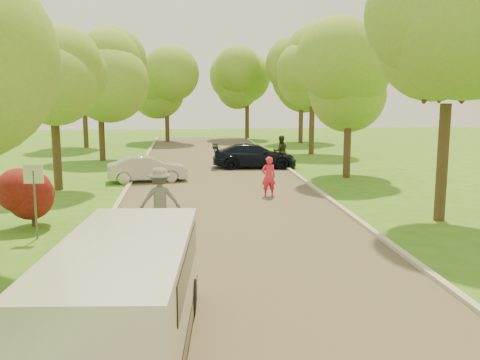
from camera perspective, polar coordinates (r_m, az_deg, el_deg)
name	(u,v)px	position (r m, az deg, el deg)	size (l,w,h in m)	color
ground	(254,280)	(12.28, 1.56, -10.57)	(100.00, 100.00, 0.00)	#3D6B19
road	(227,205)	(19.95, -1.41, -2.73)	(8.00, 60.00, 0.01)	#4C4438
curb_left	(116,206)	(20.04, -13.04, -2.75)	(0.18, 60.00, 0.12)	#B2AD9E
curb_right	(333,202)	(20.64, 9.88, -2.30)	(0.18, 60.00, 0.12)	#B2AD9E
street_sign	(34,186)	(16.24, -21.11, -0.55)	(0.55, 0.06, 2.17)	#59595E
red_shrub	(32,192)	(17.88, -21.33, -1.22)	(1.70, 1.70, 1.95)	#382619
tree_l_midb	(57,82)	(24.04, -18.91, 9.83)	(4.30, 4.20, 6.62)	#382619
tree_l_far	(103,70)	(33.82, -14.44, 11.26)	(4.92, 4.80, 7.79)	#382619
tree_r_mida	(456,48)	(18.57, 22.07, 12.88)	(5.13, 5.00, 7.95)	#382619
tree_r_midb	(353,77)	(26.71, 12.00, 10.67)	(4.51, 4.40, 7.01)	#382619
tree_r_far	(316,67)	(36.54, 8.15, 11.87)	(5.33, 5.20, 8.34)	#382619
tree_bg_a	(86,77)	(42.09, -16.09, 10.56)	(5.12, 5.00, 7.72)	#382619
tree_bg_b	(304,75)	(44.54, 6.88, 11.06)	(5.12, 5.00, 7.95)	#382619
tree_bg_c	(169,82)	(45.47, -7.60, 10.35)	(4.92, 4.80, 7.33)	#382619
tree_bg_d	(250,79)	(47.80, 1.04, 10.73)	(5.12, 5.00, 7.72)	#382619
minivan	(125,297)	(8.83, -12.18, -12.06)	(2.41, 5.22, 1.89)	silver
silver_sedan	(148,169)	(25.52, -9.84, 1.18)	(1.29, 3.69, 1.22)	#B9B9BE
dark_sedan	(254,156)	(29.73, 1.53, 2.60)	(1.89, 4.66, 1.35)	black
longboard	(161,232)	(16.03, -8.47, -5.48)	(0.38, 1.00, 0.11)	black
skateboarder	(160,200)	(15.81, -8.56, -2.08)	(1.23, 0.71, 1.90)	slate
person_striped	(269,177)	(21.51, 3.06, 0.35)	(0.60, 0.39, 1.64)	red
person_olive	(281,151)	(30.02, 4.36, 3.06)	(0.87, 0.68, 1.79)	#292E1B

